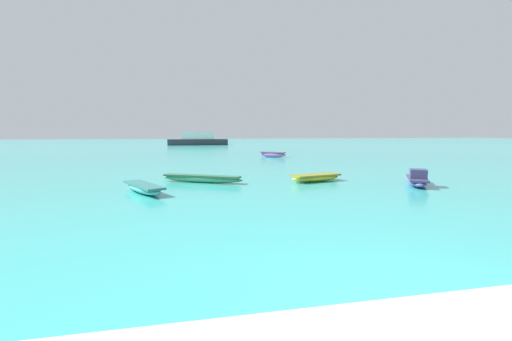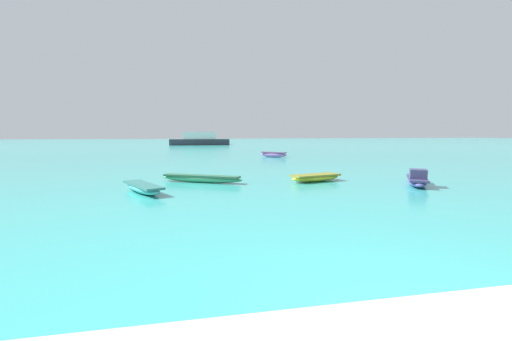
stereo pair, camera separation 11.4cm
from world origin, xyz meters
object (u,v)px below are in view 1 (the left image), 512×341
moored_boat_2 (273,154)px  moored_boat_4 (144,188)px  moored_boat_0 (202,178)px  moored_boat_3 (316,177)px  distant_ferry (198,140)px  moored_boat_1 (417,180)px

moored_boat_2 → moored_boat_4: bearing=-77.0°
moored_boat_0 → moored_boat_2: size_ratio=1.59×
moored_boat_3 → moored_boat_4: moored_boat_4 is taller
moored_boat_4 → distant_ferry: (4.12, 47.94, 0.74)m
moored_boat_2 → moored_boat_4: moored_boat_2 is taller
moored_boat_1 → moored_boat_2: moored_boat_1 is taller
moored_boat_3 → moored_boat_4: bearing=176.2°
moored_boat_1 → moored_boat_2: (-1.64, 17.11, 0.01)m
moored_boat_1 → moored_boat_2: size_ratio=1.08×
moored_boat_1 → moored_boat_3: (-3.64, 2.07, -0.07)m
moored_boat_1 → distant_ferry: distant_ferry is taller
moored_boat_2 → distant_ferry: distant_ferry is taller
moored_boat_2 → moored_boat_1: bearing=-42.1°
moored_boat_4 → distant_ferry: size_ratio=0.28×
moored_boat_1 → moored_boat_4: (-10.93, 0.63, -0.07)m
moored_boat_2 → moored_boat_0: bearing=-73.8°
moored_boat_1 → distant_ferry: (-6.81, 48.57, 0.67)m
moored_boat_0 → moored_boat_3: size_ratio=1.38×
moored_boat_1 → distant_ferry: 49.05m
distant_ferry → moored_boat_3: bearing=-86.1°
moored_boat_4 → moored_boat_2: bearing=124.8°
moored_boat_0 → moored_boat_3: moored_boat_0 is taller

